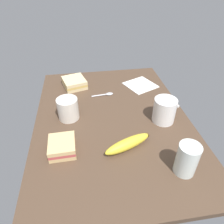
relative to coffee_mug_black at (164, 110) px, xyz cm
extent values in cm
cube|color=#4C3828|center=(-4.90, -20.70, -6.25)|extent=(90.00, 64.00, 2.00)
cylinder|color=white|center=(0.02, -0.04, -0.14)|extent=(9.07, 9.07, 10.22)
cylinder|color=tan|center=(0.02, -0.04, 4.47)|extent=(7.98, 7.98, 0.40)
cylinder|color=white|center=(-2.77, 5.46, 0.37)|extent=(4.18, 2.92, 1.20)
cylinder|color=silver|center=(-7.76, -38.64, -0.64)|extent=(8.57, 8.57, 9.22)
cylinder|color=black|center=(-7.76, -38.64, 3.47)|extent=(7.54, 7.54, 0.40)
cylinder|color=silver|center=(-13.47, -37.51, -0.18)|extent=(1.93, 4.02, 1.20)
cube|color=#DBB77A|center=(11.03, -40.64, -4.45)|extent=(10.31, 9.33, 1.60)
cube|color=#C14C4C|center=(11.03, -40.64, -3.05)|extent=(10.31, 9.33, 1.20)
cube|color=#DBB77A|center=(11.03, -40.64, -1.65)|extent=(10.31, 9.33, 1.60)
cube|color=beige|center=(-34.01, -36.07, -4.45)|extent=(14.34, 13.52, 1.60)
cube|color=#D8B259|center=(-34.01, -36.07, -3.05)|extent=(14.34, 13.52, 1.20)
cube|color=beige|center=(-34.01, -36.07, -1.65)|extent=(14.34, 13.52, 1.60)
cylinder|color=silver|center=(25.47, -2.30, 0.26)|extent=(6.72, 6.72, 11.01)
cylinder|color=white|center=(25.47, -2.30, -0.74)|extent=(6.05, 6.05, 9.03)
ellipsoid|color=yellow|center=(13.12, -17.88, -3.20)|extent=(10.60, 18.47, 4.09)
cube|color=#4C3819|center=(9.89, -9.83, -3.20)|extent=(1.20, 1.20, 1.20)
ellipsoid|color=silver|center=(-23.34, -19.17, -4.85)|extent=(2.79, 3.85, 0.80)
cylinder|color=silver|center=(-22.73, -24.52, -4.90)|extent=(1.51, 7.21, 0.70)
cube|color=white|center=(-29.94, -1.48, -5.10)|extent=(18.78, 18.78, 0.30)
camera|label=1|loc=(63.06, -31.20, 49.53)|focal=33.15mm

